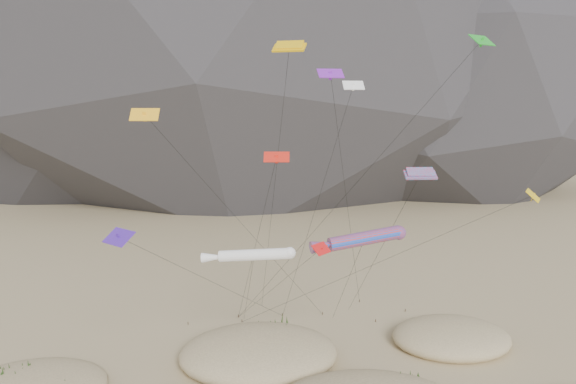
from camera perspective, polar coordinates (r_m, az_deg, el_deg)
The scene contains 6 objects.
kite_stakes at distance 60.10m, azimuth 1.55°, elevation -12.36°, with size 22.99×5.94×0.30m.
rainbow_tube_kite at distance 42.66m, azimuth 7.47°, elevation -4.75°, with size 7.73×15.35×12.81m.
white_tube_kite at distance 43.75m, azimuth -3.85°, elevation -6.43°, with size 7.28×14.32×11.14m.
orange_parafoil at distance 44.47m, azimuth 0.08°, elevation 14.09°, with size 2.73×16.27×26.81m.
multi_parafoil at distance 44.01m, azimuth 13.19°, elevation 1.62°, with size 2.52×16.55×17.21m.
delta_kites at distance 42.96m, azimuth 2.87°, elevation 3.91°, with size 33.67×21.72×27.24m.
Camera 1 is at (-7.70, -31.28, 22.00)m, focal length 35.00 mm.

